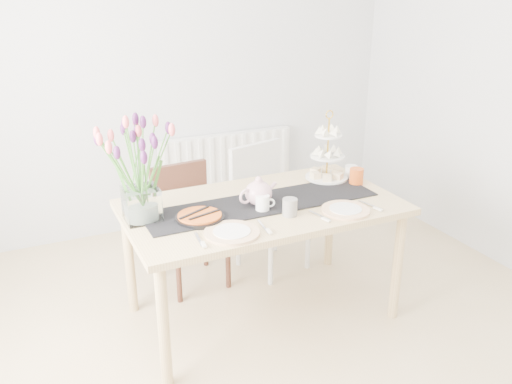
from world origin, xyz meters
name	(u,v)px	position (x,y,z in m)	size (l,w,h in m)	color
room_shell	(305,144)	(0.00, 0.00, 1.30)	(4.50, 4.50, 4.50)	tan
radiator	(226,167)	(0.50, 2.19, 0.45)	(1.20, 0.08, 0.60)	white
dining_table	(262,216)	(0.11, 0.65, 0.67)	(1.60, 0.90, 0.75)	tan
chair_brown	(186,216)	(-0.17, 1.27, 0.47)	(0.44, 0.44, 0.82)	#3A1C15
chair_white	(266,197)	(0.42, 1.24, 0.52)	(0.54, 0.54, 0.90)	silver
table_runner	(262,203)	(0.11, 0.65, 0.75)	(1.40, 0.35, 0.01)	black
tulip_vase	(138,155)	(-0.58, 0.73, 1.12)	(0.67, 0.67, 0.58)	silver
cake_stand	(327,162)	(0.68, 0.86, 0.87)	(0.28, 0.28, 0.41)	gold
teapot	(258,193)	(0.08, 0.64, 0.83)	(0.25, 0.21, 0.17)	silver
cream_jug	(351,172)	(0.84, 0.82, 0.79)	(0.08, 0.08, 0.08)	white
tart_tin	(200,217)	(-0.30, 0.59, 0.77)	(0.27, 0.27, 0.03)	black
mug_grey	(290,207)	(0.17, 0.44, 0.80)	(0.08, 0.08, 0.10)	gray
mug_white	(263,203)	(0.06, 0.56, 0.80)	(0.08, 0.08, 0.09)	white
mug_orange	(356,176)	(0.80, 0.69, 0.80)	(0.09, 0.09, 0.11)	#D25217
plate_left	(232,233)	(-0.21, 0.35, 0.76)	(0.29, 0.29, 0.02)	silver
plate_right	(345,210)	(0.49, 0.35, 0.76)	(0.28, 0.28, 0.01)	white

